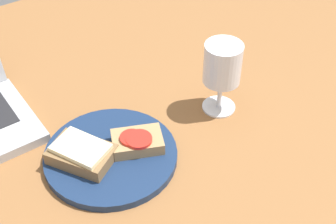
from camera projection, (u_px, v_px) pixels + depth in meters
wooden_table at (174, 151)px, 88.06cm from camera, size 140.00×140.00×3.00cm
plate at (111, 156)px, 84.10cm from camera, size 23.97×23.97×1.53cm
sandwich_with_tomato at (137, 141)px, 83.80cm from camera, size 10.75×9.32×2.92cm
sandwich_with_cheese at (82, 153)px, 81.36cm from camera, size 11.91×13.13×3.34cm
wine_glass at (222, 66)px, 88.32cm from camera, size 7.30×7.30×15.03cm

